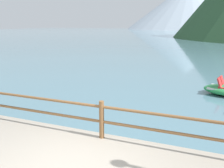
{
  "coord_description": "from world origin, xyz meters",
  "views": [
    {
      "loc": [
        2.47,
        -3.76,
        3.18
      ],
      "look_at": [
        -1.15,
        5.0,
        0.9
      ],
      "focal_mm": 40.92,
      "sensor_mm": 36.0,
      "label": 1
    }
  ],
  "objects": [
    {
      "name": "ground_plane",
      "position": [
        0.0,
        40.0,
        0.0
      ],
      "size": [
        200.0,
        200.0,
        0.0
      ],
      "primitive_type": "plane",
      "color": "slate"
    },
    {
      "name": "dock_railing",
      "position": [
        0.0,
        1.55,
        0.99
      ],
      "size": [
        23.92,
        0.12,
        0.95
      ],
      "color": "brown",
      "rests_on": "promenade_dock"
    },
    {
      "name": "distant_peak",
      "position": [
        -13.22,
        139.37,
        11.84
      ],
      "size": [
        64.14,
        64.14,
        23.68
      ],
      "primitive_type": "cone",
      "color": "#9EADBC",
      "rests_on": "ground"
    }
  ]
}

